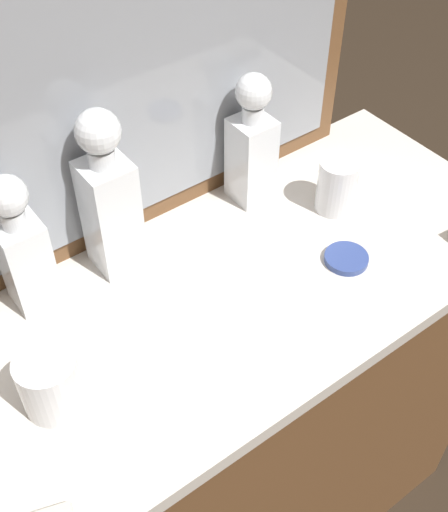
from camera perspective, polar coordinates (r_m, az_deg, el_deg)
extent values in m
cube|color=brown|center=(1.54, 0.00, -14.94)|extent=(1.14, 0.49, 0.91)
cube|color=silver|center=(1.16, 0.00, -3.32)|extent=(1.17, 0.50, 0.03)
cube|color=brown|center=(1.10, -7.70, 16.20)|extent=(0.91, 0.03, 0.65)
cube|color=gray|center=(1.09, -7.28, 15.91)|extent=(0.83, 0.01, 0.57)
cube|color=white|center=(1.13, -9.55, 3.37)|extent=(0.08, 0.08, 0.21)
cube|color=brown|center=(1.16, -9.32, 1.95)|extent=(0.07, 0.07, 0.14)
cylinder|color=white|center=(1.06, -10.33, 8.28)|extent=(0.04, 0.04, 0.03)
sphere|color=white|center=(1.03, -10.67, 10.36)|extent=(0.07, 0.07, 0.07)
cube|color=white|center=(1.12, -16.40, -0.62)|extent=(0.07, 0.07, 0.16)
cube|color=brown|center=(1.13, -16.16, -1.44)|extent=(0.06, 0.06, 0.12)
cylinder|color=white|center=(1.05, -17.46, 3.08)|extent=(0.04, 0.04, 0.03)
sphere|color=white|center=(1.02, -17.99, 4.89)|extent=(0.06, 0.06, 0.06)
cube|color=white|center=(1.27, 2.33, 8.17)|extent=(0.07, 0.07, 0.17)
cube|color=brown|center=(1.28, 2.30, 7.39)|extent=(0.06, 0.06, 0.13)
cylinder|color=white|center=(1.21, 2.47, 11.99)|extent=(0.04, 0.04, 0.03)
sphere|color=white|center=(1.19, 2.53, 13.79)|extent=(0.07, 0.07, 0.07)
cylinder|color=white|center=(1.00, -14.57, -10.37)|extent=(0.09, 0.09, 0.10)
cylinder|color=silver|center=(1.03, -14.13, -11.76)|extent=(0.08, 0.08, 0.01)
cylinder|color=white|center=(1.28, 9.56, 5.94)|extent=(0.07, 0.07, 0.11)
cylinder|color=silver|center=(1.31, 9.32, 4.33)|extent=(0.07, 0.07, 0.01)
cylinder|color=#33478C|center=(1.21, 10.35, -0.21)|extent=(0.08, 0.08, 0.01)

